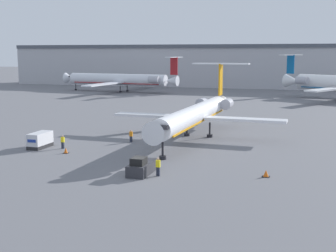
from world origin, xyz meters
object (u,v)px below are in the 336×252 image
object	(u,v)px
pushback_tug	(142,167)
airplane_main	(197,113)
worker_near_tug	(158,166)
worker_by_wing	(131,136)
worker_on_apron	(63,142)
luggage_cart	(40,140)
airplane_parked_far_left	(120,80)
traffic_cone_left	(66,150)
traffic_cone_right	(266,174)

from	to	relation	value
pushback_tug	airplane_main	bearing A→B (deg)	88.36
airplane_main	worker_near_tug	size ratio (longest dim) A/B	18.45
worker_by_wing	worker_on_apron	world-z (taller)	worker_on_apron
airplane_main	luggage_cart	xyz separation A→B (m)	(-16.96, -12.47, -2.47)
pushback_tug	luggage_cart	bearing A→B (deg)	153.61
airplane_parked_far_left	worker_on_apron	bearing A→B (deg)	-72.25
worker_near_tug	traffic_cone_left	bearing A→B (deg)	154.08
worker_near_tug	traffic_cone_left	distance (m)	15.05
traffic_cone_left	traffic_cone_right	world-z (taller)	traffic_cone_left
worker_by_wing	airplane_main	bearing A→B (deg)	37.62
airplane_main	luggage_cart	distance (m)	21.19
worker_near_tug	traffic_cone_left	xyz separation A→B (m)	(-13.53, 6.58, -0.62)
luggage_cart	worker_by_wing	bearing A→B (deg)	35.26
worker_near_tug	airplane_parked_far_left	distance (m)	98.18
pushback_tug	worker_on_apron	size ratio (longest dim) A/B	2.65
traffic_cone_left	traffic_cone_right	bearing A→B (deg)	-9.54
luggage_cart	traffic_cone_left	distance (m)	5.08
worker_by_wing	airplane_parked_far_left	size ratio (longest dim) A/B	0.04
luggage_cart	airplane_parked_far_left	bearing A→B (deg)	105.76
traffic_cone_right	airplane_parked_far_left	bearing A→B (deg)	120.43
luggage_cart	traffic_cone_right	xyz separation A→B (m)	(28.08, -5.91, -0.64)
airplane_parked_far_left	airplane_main	bearing A→B (deg)	-59.78
luggage_cart	traffic_cone_left	xyz separation A→B (m)	(4.64, -1.97, -0.63)
pushback_tug	worker_on_apron	distance (m)	15.90
luggage_cart	airplane_parked_far_left	size ratio (longest dim) A/B	0.10
worker_on_apron	worker_by_wing	bearing A→B (deg)	44.04
airplane_parked_far_left	worker_by_wing	bearing A→B (deg)	-66.46
luggage_cart	traffic_cone_left	world-z (taller)	luggage_cart
worker_near_tug	worker_on_apron	size ratio (longest dim) A/B	1.08
airplane_main	traffic_cone_right	size ratio (longest dim) A/B	45.99
pushback_tug	traffic_cone_right	bearing A→B (deg)	10.71
pushback_tug	luggage_cart	world-z (taller)	luggage_cart
traffic_cone_right	airplane_main	bearing A→B (deg)	121.18
worker_near_tug	airplane_parked_far_left	bearing A→B (deg)	114.65
worker_by_wing	traffic_cone_right	bearing A→B (deg)	-34.08
airplane_main	worker_by_wing	distance (m)	9.81
traffic_cone_left	worker_near_tug	bearing A→B (deg)	-25.92
pushback_tug	airplane_parked_far_left	bearing A→B (deg)	113.79
airplane_main	worker_by_wing	size ratio (longest dim) A/B	20.19
pushback_tug	worker_near_tug	size ratio (longest dim) A/B	2.45
worker_by_wing	traffic_cone_right	size ratio (longest dim) A/B	2.28
worker_by_wing	pushback_tug	bearing A→B (deg)	-64.99
worker_near_tug	worker_on_apron	bearing A→B (deg)	149.64
airplane_main	airplane_parked_far_left	bearing A→B (deg)	120.22
traffic_cone_right	worker_near_tug	bearing A→B (deg)	-165.13
pushback_tug	traffic_cone_right	xyz separation A→B (m)	(11.71, 2.21, -0.34)
worker_near_tug	traffic_cone_right	xyz separation A→B (m)	(9.92, 2.63, -0.63)
worker_by_wing	traffic_cone_right	distance (m)	22.49
airplane_parked_far_left	pushback_tug	bearing A→B (deg)	-66.21
pushback_tug	luggage_cart	xyz separation A→B (m)	(-16.37, 8.12, 0.29)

